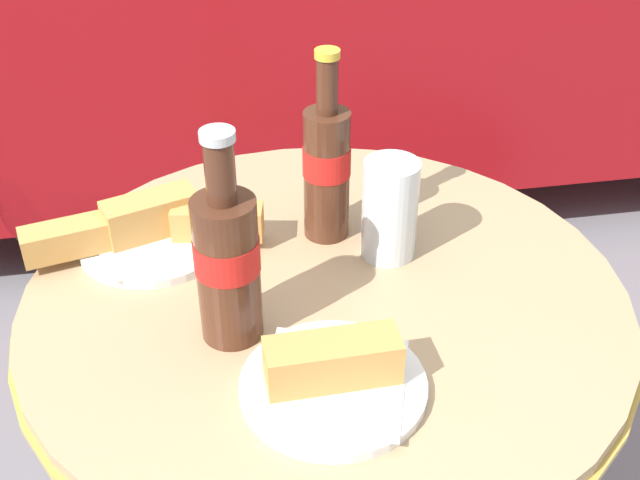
{
  "coord_description": "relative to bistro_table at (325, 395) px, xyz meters",
  "views": [
    {
      "loc": [
        -0.14,
        -0.77,
        1.35
      ],
      "look_at": [
        0.0,
        0.04,
        0.78
      ],
      "focal_mm": 45.0,
      "sensor_mm": 36.0,
      "label": 1
    }
  ],
  "objects": [
    {
      "name": "cola_bottle_right",
      "position": [
        0.02,
        0.13,
        0.29
      ],
      "size": [
        0.06,
        0.06,
        0.26
      ],
      "color": "#4C2819",
      "rests_on": "bistro_table"
    },
    {
      "name": "drinking_glass",
      "position": [
        0.1,
        0.06,
        0.24
      ],
      "size": [
        0.07,
        0.07,
        0.14
      ],
      "color": "black",
      "rests_on": "bistro_table"
    },
    {
      "name": "cola_bottle_left",
      "position": [
        -0.12,
        -0.06,
        0.28
      ],
      "size": [
        0.07,
        0.07,
        0.26
      ],
      "color": "#4C2819",
      "rests_on": "bistro_table"
    },
    {
      "name": "lunch_plate_near",
      "position": [
        -0.21,
        0.14,
        0.21
      ],
      "size": [
        0.32,
        0.2,
        0.07
      ],
      "color": "white",
      "rests_on": "bistro_table"
    },
    {
      "name": "bistro_table",
      "position": [
        0.0,
        0.0,
        0.0
      ],
      "size": [
        0.76,
        0.76,
        0.73
      ],
      "color": "gold",
      "rests_on": "ground_plane"
    },
    {
      "name": "lunch_plate_far",
      "position": [
        -0.02,
        -0.17,
        0.2
      ],
      "size": [
        0.2,
        0.2,
        0.06
      ],
      "color": "white",
      "rests_on": "bistro_table"
    }
  ]
}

